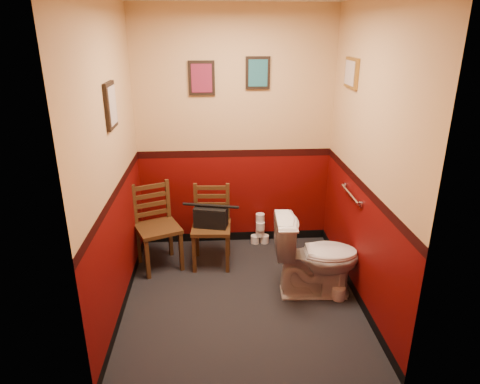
# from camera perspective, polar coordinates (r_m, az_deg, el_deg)

# --- Properties ---
(floor) EXTENTS (2.20, 2.40, 0.00)m
(floor) POSITION_cam_1_polar(r_m,az_deg,el_deg) (4.28, 0.22, -13.81)
(floor) COLOR black
(floor) RESTS_ON ground
(wall_back) EXTENTS (2.20, 0.00, 2.70)m
(wall_back) POSITION_cam_1_polar(r_m,az_deg,el_deg) (4.84, -0.72, 7.92)
(wall_back) COLOR #520705
(wall_back) RESTS_ON ground
(wall_front) EXTENTS (2.20, 0.00, 2.70)m
(wall_front) POSITION_cam_1_polar(r_m,az_deg,el_deg) (2.57, 2.05, -4.30)
(wall_front) COLOR #520705
(wall_front) RESTS_ON ground
(wall_left) EXTENTS (0.00, 2.40, 2.70)m
(wall_left) POSITION_cam_1_polar(r_m,az_deg,el_deg) (3.78, -16.68, 3.22)
(wall_left) COLOR #520705
(wall_left) RESTS_ON ground
(wall_right) EXTENTS (0.00, 2.40, 2.70)m
(wall_right) POSITION_cam_1_polar(r_m,az_deg,el_deg) (3.91, 16.58, 3.84)
(wall_right) COLOR #520705
(wall_right) RESTS_ON ground
(grab_bar) EXTENTS (0.05, 0.56, 0.06)m
(grab_bar) POSITION_cam_1_polar(r_m,az_deg,el_deg) (4.25, 14.54, -0.30)
(grab_bar) COLOR silver
(grab_bar) RESTS_ON wall_right
(framed_print_back_a) EXTENTS (0.28, 0.04, 0.36)m
(framed_print_back_a) POSITION_cam_1_polar(r_m,az_deg,el_deg) (4.72, -5.14, 14.89)
(framed_print_back_a) COLOR black
(framed_print_back_a) RESTS_ON wall_back
(framed_print_back_b) EXTENTS (0.26, 0.04, 0.34)m
(framed_print_back_b) POSITION_cam_1_polar(r_m,az_deg,el_deg) (4.73, 2.40, 15.58)
(framed_print_back_b) COLOR black
(framed_print_back_b) RESTS_ON wall_back
(framed_print_left) EXTENTS (0.04, 0.30, 0.38)m
(framed_print_left) POSITION_cam_1_polar(r_m,az_deg,el_deg) (3.75, -16.85, 10.99)
(framed_print_left) COLOR black
(framed_print_left) RESTS_ON wall_left
(framed_print_right) EXTENTS (0.04, 0.34, 0.28)m
(framed_print_right) POSITION_cam_1_polar(r_m,az_deg,el_deg) (4.33, 14.61, 15.12)
(framed_print_right) COLOR olive
(framed_print_right) RESTS_ON wall_right
(toilet) EXTENTS (0.84, 0.50, 0.80)m
(toilet) POSITION_cam_1_polar(r_m,az_deg,el_deg) (4.21, 10.14, -8.49)
(toilet) COLOR white
(toilet) RESTS_ON floor
(toilet_brush) EXTENTS (0.13, 0.13, 0.46)m
(toilet_brush) POSITION_cam_1_polar(r_m,az_deg,el_deg) (4.33, 13.03, -12.87)
(toilet_brush) COLOR silver
(toilet_brush) RESTS_ON floor
(chair_left) EXTENTS (0.56, 0.56, 0.92)m
(chair_left) POSITION_cam_1_polar(r_m,az_deg,el_deg) (4.68, -11.03, -4.54)
(chair_left) COLOR #432A14
(chair_left) RESTS_ON floor
(chair_right) EXTENTS (0.43, 0.43, 0.88)m
(chair_right) POSITION_cam_1_polar(r_m,az_deg,el_deg) (4.66, -3.82, -4.54)
(chair_right) COLOR #432A14
(chair_right) RESTS_ON floor
(handbag) EXTENTS (0.38, 0.25, 0.25)m
(handbag) POSITION_cam_1_polar(r_m,az_deg,el_deg) (4.57, -3.89, -3.29)
(handbag) COLOR black
(handbag) RESTS_ON chair_right
(tp_stack) EXTENTS (0.22, 0.13, 0.38)m
(tp_stack) POSITION_cam_1_polar(r_m,az_deg,el_deg) (5.18, 2.68, -5.20)
(tp_stack) COLOR silver
(tp_stack) RESTS_ON floor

